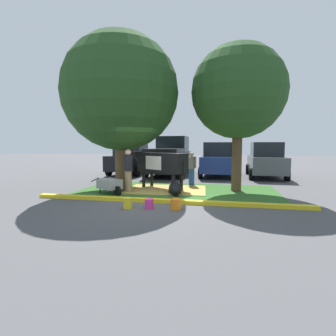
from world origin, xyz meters
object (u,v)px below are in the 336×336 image
Objects in this scene: person_visitor_near at (192,168)px; bucket_pink at (149,204)px; bucket_orange at (176,204)px; hatchback_white at (131,159)px; shade_tree_left at (121,93)px; calf_lying at (175,189)px; sedan_silver at (266,160)px; person_handler at (128,169)px; shade_tree_right at (238,92)px; bucket_yellow at (128,203)px; pickup_truck_maroon at (170,157)px; cow_holstein at (160,163)px; wheelbarrow at (110,184)px; sedan_blue at (218,160)px.

bucket_pink is (-0.72, -4.56, -0.68)m from person_visitor_near.
hatchback_white reaches higher than bucket_orange.
shade_tree_left reaches higher than person_visitor_near.
sedan_silver is (4.18, 6.44, 0.75)m from calf_lying.
person_handler is at bearing -135.18° from person_visitor_near.
sedan_silver is (6.06, 6.33, 0.06)m from person_handler.
shade_tree_right is 5.48m from bucket_orange.
bucket_yellow is 0.06× the size of pickup_truck_maroon.
pickup_truck_maroon is at bearing 86.52° from person_handler.
shade_tree_left is 2.23× the size of cow_holstein.
wheelbarrow is 4.53× the size of bucket_orange.
wheelbarrow is at bearing -97.90° from pickup_truck_maroon.
bucket_pink is at bearing -82.66° from pickup_truck_maroon.
bucket_orange is (0.42, -2.19, -0.08)m from calf_lying.
calf_lying is 6.72m from pickup_truck_maroon.
calf_lying is 0.78× the size of person_handler.
bucket_pink is 8.94m from sedan_blue.
calf_lying is (-2.29, -1.30, -3.71)m from shade_tree_right.
hatchback_white and sedan_silver have the same top height.
shade_tree_right reaches higher than person_visitor_near.
person_handler is 5.89× the size of bucket_pink.
person_handler is 3.34m from bucket_orange.
bucket_orange is at bearing -89.04° from person_visitor_near.
wheelbarrow is at bearing 138.31° from bucket_pink.
pickup_truck_maroon is at bearing 126.08° from shade_tree_right.
person_visitor_near is (2.76, 1.58, -3.18)m from shade_tree_left.
shade_tree_left reaches higher than bucket_pink.
bucket_orange is 0.08× the size of hatchback_white.
cow_holstein is 1.89× the size of wheelbarrow.
sedan_silver is (6.63, 6.83, 0.60)m from wheelbarrow.
shade_tree_right reaches higher than bucket_orange.
sedan_blue reaches higher than person_visitor_near.
wheelbarrow is at bearing -134.17° from sedan_silver.
cow_holstein is 8.58× the size of bucket_orange.
pickup_truck_maroon is (2.57, -0.05, 0.13)m from hatchback_white.
person_visitor_near is (-1.94, 1.03, -3.12)m from shade_tree_right.
wheelbarrow is at bearing -92.03° from shade_tree_left.
person_visitor_near is at bearing -66.14° from pickup_truck_maroon.
bucket_yellow is at bearing -105.84° from person_visitor_near.
wheelbarrow is at bearing -119.67° from sedan_blue.
bucket_orange is at bearing -77.54° from pickup_truck_maroon.
person_visitor_near is 3.92m from wheelbarrow.
shade_tree_right is 6.03m from sedan_blue.
bucket_yellow is (-3.27, -3.67, -3.78)m from shade_tree_right.
person_handler reaches higher than wheelbarrow.
shade_tree_right is 1.07× the size of pickup_truck_maroon.
shade_tree_left is 1.10× the size of shade_tree_right.
person_handler is at bearing 176.75° from calf_lying.
shade_tree_right is at bearing 61.84° from bucket_orange.
sedan_blue is 2.72m from sedan_silver.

